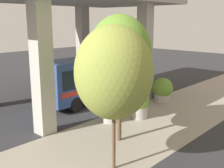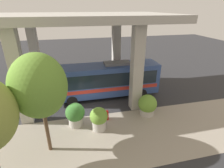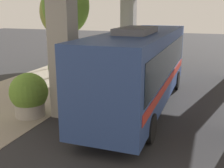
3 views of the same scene
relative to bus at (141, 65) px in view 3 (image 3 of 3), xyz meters
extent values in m
plane|color=#2D2D30|center=(-3.18, 2.54, -1.95)|extent=(80.00, 80.00, 0.00)
cube|color=gray|center=(-6.18, 2.54, -1.94)|extent=(6.00, 40.00, 0.02)
cube|color=#ADA89E|center=(-2.68, -2.00, 1.71)|extent=(0.90, 0.90, 7.32)
cube|color=#ADA89E|center=(-2.68, 7.07, 1.71)|extent=(0.90, 0.90, 7.32)
cube|color=#334C8C|center=(0.00, 0.01, -0.05)|extent=(2.43, 10.14, 2.91)
cube|color=#19232D|center=(0.00, 0.01, 0.30)|extent=(2.47, 9.33, 1.28)
cube|color=red|center=(0.00, 0.01, -0.63)|extent=(2.47, 9.63, 0.35)
cube|color=slate|center=(0.00, -1.01, 1.53)|extent=(1.22, 2.54, 0.24)
cylinder|color=black|center=(-1.14, 3.55, -1.45)|extent=(0.28, 1.00, 1.00)
cylinder|color=black|center=(1.14, 3.55, -1.45)|extent=(0.28, 1.00, 1.00)
cylinder|color=black|center=(-1.14, -3.29, -1.45)|extent=(0.28, 1.00, 1.00)
cylinder|color=black|center=(1.14, -3.29, -1.45)|extent=(0.28, 1.00, 1.00)
cylinder|color=red|center=(-4.03, 0.84, -1.57)|extent=(0.20, 0.20, 0.76)
sphere|color=red|center=(-4.03, 0.84, -1.13)|extent=(0.19, 0.19, 0.19)
cylinder|color=red|center=(-4.18, 0.84, -1.46)|extent=(0.12, 0.09, 0.09)
cylinder|color=red|center=(-3.88, 0.84, -1.46)|extent=(0.12, 0.09, 0.09)
cylinder|color=#ADA89E|center=(-5.03, 1.68, -1.56)|extent=(1.07, 1.07, 0.78)
sphere|color=olive|center=(-5.03, 1.68, -0.80)|extent=(1.32, 1.32, 1.32)
sphere|color=#993F8C|center=(-4.89, 1.57, -1.02)|extent=(0.37, 0.37, 0.37)
cylinder|color=#ADA89E|center=(-4.16, 3.35, -1.57)|extent=(1.09, 1.09, 0.77)
sphere|color=#38722D|center=(-4.16, 3.35, -0.79)|extent=(1.45, 1.45, 1.45)
sphere|color=#BF334C|center=(-4.03, 3.24, -1.03)|extent=(0.38, 0.38, 0.38)
cylinder|color=#ADA89E|center=(-4.01, -2.61, -1.64)|extent=(1.20, 1.20, 0.62)
sphere|color=olive|center=(-4.01, -2.61, -0.91)|extent=(1.56, 1.56, 1.56)
sphere|color=#993F8C|center=(-3.86, -2.73, -1.17)|extent=(0.42, 0.42, 0.42)
cylinder|color=brown|center=(-6.36, 5.09, -0.15)|extent=(0.22, 0.22, 3.60)
ellipsoid|color=olive|center=(-6.36, 5.09, 2.57)|extent=(3.07, 3.07, 3.68)
cylinder|color=brown|center=(-8.07, 7.37, -0.37)|extent=(0.14, 0.14, 3.16)
ellipsoid|color=olive|center=(-8.07, 7.37, 2.13)|extent=(3.09, 3.09, 3.71)
camera|label=1|loc=(-15.24, 15.26, 4.09)|focal=45.00mm
camera|label=2|loc=(-15.68, 3.15, 6.52)|focal=28.00mm
camera|label=3|loc=(2.82, -11.74, 2.33)|focal=45.00mm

